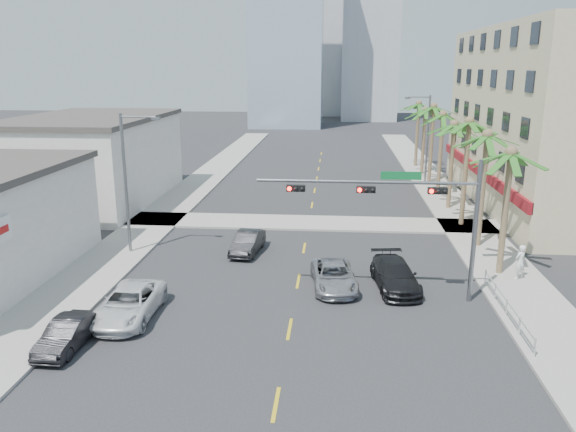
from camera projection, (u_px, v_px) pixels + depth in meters
The scene contains 26 objects.
ground at pixel (281, 375), 22.12m from camera, with size 260.00×260.00×0.00m, color #262628.
sidewalk_right at pixel (474, 234), 40.37m from camera, with size 4.00×120.00×0.15m, color gray.
sidewalk_left at pixel (149, 226), 42.33m from camera, with size 4.00×120.00×0.15m, color gray.
sidewalk_cross at pixel (309, 223), 43.28m from camera, with size 80.00×4.00×0.15m, color gray.
building_right at pixel (575, 119), 47.26m from camera, with size 15.25×28.00×15.00m.
building_left_far at pixel (93, 161), 49.73m from camera, with size 11.00×18.00×7.20m, color beige.
tower_far_left at pixel (287, 0), 107.99m from camera, with size 14.00×14.00×48.00m, color #99B2C6.
tower_far_center at pixel (318, 27), 137.23m from camera, with size 16.00×16.00×42.00m, color #ADADB2.
traffic_signal_mast at pixel (411, 205), 28.00m from camera, with size 11.12×0.54×7.20m.
palm_tree_0 at pixel (511, 154), 30.89m from camera, with size 4.80×4.80×7.80m.
palm_tree_1 at pixel (487, 136), 35.81m from camera, with size 4.80×4.80×8.16m.
palm_tree_2 at pixel (469, 123), 40.72m from camera, with size 4.80×4.80×8.52m.
palm_tree_3 at pixel (454, 125), 45.91m from camera, with size 4.80×4.80×7.80m.
palm_tree_4 at pixel (443, 116), 50.82m from camera, with size 4.80×4.80×8.16m.
palm_tree_5 at pixel (434, 108), 55.74m from camera, with size 4.80×4.80×8.52m.
palm_tree_6 at pixel (425, 111), 60.92m from camera, with size 4.80×4.80×7.80m.
palm_tree_7 at pixel (419, 104), 65.83m from camera, with size 4.80×4.80×8.16m.
streetlight_left at pixel (128, 177), 35.19m from camera, with size 2.55×0.25×9.00m.
streetlight_right at pixel (426, 135), 56.49m from camera, with size 2.55×0.25×9.00m.
guardrail at pixel (507, 306), 26.88m from camera, with size 0.08×8.08×1.00m.
car_parked_mid at pixel (67, 334), 24.10m from camera, with size 1.36×3.89×1.28m, color black.
car_parked_far at pixel (129, 304), 26.95m from camera, with size 2.46×5.34×1.48m, color silver.
car_lane_left at pixel (248, 242), 36.46m from camera, with size 1.47×4.21×1.39m, color black.
car_lane_center at pixel (334, 276), 30.64m from camera, with size 2.26×4.90×1.36m, color #B2B2B7.
car_lane_right at pixel (395, 275), 30.60m from camera, with size 2.10×5.17×1.50m, color black.
pedestrian at pixel (520, 262), 31.49m from camera, with size 0.72×0.48×1.99m, color white.
Camera 1 is at (1.93, -19.65, 11.79)m, focal length 35.00 mm.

